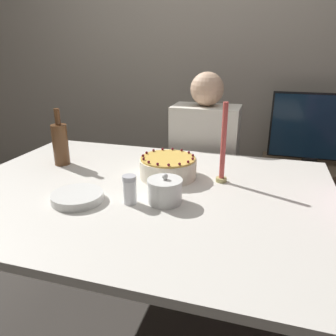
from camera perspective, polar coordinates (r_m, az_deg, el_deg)
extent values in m
plane|color=#3D3833|center=(1.83, -4.01, -26.58)|extent=(12.00, 12.00, 0.00)
cube|color=#ADA393|center=(2.60, 6.74, 19.47)|extent=(8.00, 0.05, 2.60)
cube|color=beige|center=(1.37, -4.79, -4.20)|extent=(1.57, 1.15, 0.03)
cylinder|color=beige|center=(2.26, -17.00, -5.66)|extent=(0.07, 0.07, 0.75)
cylinder|color=beige|center=(1.94, 22.33, -10.89)|extent=(0.07, 0.07, 0.75)
cylinder|color=#EFE5CC|center=(1.47, 0.00, 0.00)|extent=(0.26, 0.26, 0.08)
cylinder|color=gold|center=(1.46, 0.00, 1.69)|extent=(0.25, 0.25, 0.01)
sphere|color=maroon|center=(1.43, 4.33, 1.65)|extent=(0.01, 0.01, 0.01)
sphere|color=maroon|center=(1.47, 4.35, 2.23)|extent=(0.01, 0.01, 0.01)
sphere|color=maroon|center=(1.51, 3.65, 2.75)|extent=(0.01, 0.01, 0.01)
sphere|color=maroon|center=(1.54, 2.38, 3.13)|extent=(0.01, 0.01, 0.01)
sphere|color=maroon|center=(1.56, 0.77, 3.33)|extent=(0.01, 0.01, 0.01)
sphere|color=maroon|center=(1.56, -0.95, 3.32)|extent=(0.01, 0.01, 0.01)
sphere|color=maroon|center=(1.54, -2.54, 3.10)|extent=(0.01, 0.01, 0.01)
sphere|color=maroon|center=(1.51, -3.75, 2.70)|extent=(0.01, 0.01, 0.01)
sphere|color=maroon|center=(1.47, -4.38, 2.17)|extent=(0.01, 0.01, 0.01)
sphere|color=maroon|center=(1.42, -4.28, 1.59)|extent=(0.01, 0.01, 0.01)
sphere|color=maroon|center=(1.38, -3.39, 1.06)|extent=(0.01, 0.01, 0.01)
sphere|color=maroon|center=(1.36, -1.83, 0.69)|extent=(0.01, 0.01, 0.01)
sphere|color=maroon|center=(1.35, 0.11, 0.57)|extent=(0.01, 0.01, 0.01)
sphere|color=maroon|center=(1.36, 2.03, 0.72)|extent=(0.01, 0.01, 0.01)
sphere|color=maroon|center=(1.39, 3.52, 1.11)|extent=(0.01, 0.01, 0.01)
cylinder|color=silver|center=(1.23, -0.55, -4.28)|extent=(0.13, 0.13, 0.08)
cylinder|color=silver|center=(1.21, -0.56, -2.29)|extent=(0.13, 0.13, 0.01)
sphere|color=silver|center=(1.21, -0.56, -1.50)|extent=(0.02, 0.02, 0.02)
cylinder|color=white|center=(1.23, -6.66, -4.14)|extent=(0.05, 0.05, 0.09)
cylinder|color=silver|center=(1.21, -6.77, -1.76)|extent=(0.05, 0.05, 0.02)
cylinder|color=silver|center=(1.30, -15.45, -5.37)|extent=(0.20, 0.20, 0.01)
cylinder|color=silver|center=(1.30, -15.49, -5.05)|extent=(0.20, 0.20, 0.01)
cylinder|color=silver|center=(1.30, -15.52, -4.73)|extent=(0.20, 0.20, 0.01)
cylinder|color=silver|center=(1.29, -15.55, -4.41)|extent=(0.20, 0.20, 0.01)
cylinder|color=tan|center=(1.45, 9.26, -2.00)|extent=(0.05, 0.05, 0.02)
cylinder|color=#CC4C47|center=(1.39, 9.65, 4.59)|extent=(0.02, 0.02, 0.33)
cylinder|color=brown|center=(1.70, -18.21, 3.86)|extent=(0.08, 0.08, 0.20)
cylinder|color=brown|center=(1.67, -18.74, 8.46)|extent=(0.03, 0.03, 0.08)
cube|color=#595960|center=(2.25, 5.90, -9.24)|extent=(0.34, 0.34, 0.45)
cube|color=silver|center=(2.05, 6.40, 3.05)|extent=(0.40, 0.24, 0.55)
sphere|color=#D8AD8C|center=(1.98, 6.84, 13.50)|extent=(0.20, 0.20, 0.20)
cube|color=brown|center=(2.55, 22.38, -5.51)|extent=(0.62, 0.43, 0.58)
cylinder|color=black|center=(2.43, 23.35, 1.20)|extent=(0.10, 0.10, 0.05)
cube|color=black|center=(2.38, 24.12, 6.59)|extent=(0.56, 0.02, 0.44)
cube|color=#142D47|center=(2.38, 24.14, 6.55)|extent=(0.54, 0.03, 0.42)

